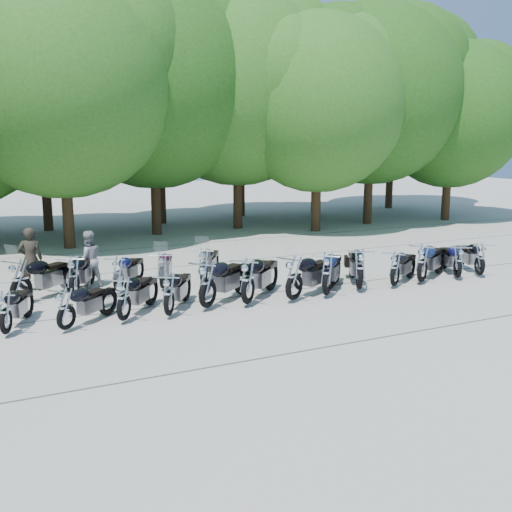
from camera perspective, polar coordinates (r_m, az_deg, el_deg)
name	(u,v)px	position (r m, az deg, el deg)	size (l,w,h in m)	color
ground	(281,308)	(15.47, 2.40, -4.98)	(90.00, 90.00, 0.00)	gray
tree_3	(60,83)	(24.67, -18.17, 15.34)	(8.70, 8.70, 10.67)	#3A2614
tree_4	(152,83)	(27.36, -9.87, 15.92)	(9.13, 9.13, 11.20)	#3A2614
tree_5	(237,88)	(28.85, -1.82, 15.70)	(9.04, 9.04, 11.10)	#3A2614
tree_6	(318,104)	(28.04, 5.92, 14.22)	(8.00, 8.00, 9.82)	#3A2614
tree_7	(372,94)	(30.90, 10.96, 14.87)	(8.79, 8.79, 10.79)	#3A2614
tree_8	(451,115)	(33.36, 18.09, 12.66)	(7.53, 7.53, 9.25)	#3A2614
tree_11	(41,111)	(29.74, -19.81, 12.84)	(7.56, 7.56, 9.28)	#3A2614
tree_12	(159,109)	(30.89, -9.25, 13.69)	(7.88, 7.88, 9.67)	#3A2614
tree_13	(240,105)	(33.55, -1.49, 14.15)	(8.31, 8.31, 10.20)	#3A2614
tree_14	(317,110)	(34.16, 5.79, 13.69)	(8.02, 8.02, 9.84)	#3A2614
tree_15	(393,92)	(38.37, 12.95, 14.99)	(9.67, 9.67, 11.86)	#3A2614
motorcycle_1	(5,311)	(14.25, -22.79, -4.88)	(0.62, 2.03, 1.15)	black
motorcycle_2	(66,308)	(14.10, -17.67, -4.70)	(0.62, 2.03, 1.15)	black
motorcycle_3	(124,297)	(14.42, -12.51, -3.86)	(0.67, 2.21, 1.25)	black
motorcycle_4	(169,293)	(14.62, -8.30, -3.53)	(0.66, 2.18, 1.23)	black
motorcycle_5	(208,283)	(15.12, -4.64, -2.55)	(0.78, 2.56, 1.44)	black
motorcycle_6	(248,279)	(15.42, -0.78, -2.25)	(0.78, 2.55, 1.44)	black
motorcycle_7	(294,277)	(15.84, 3.66, -1.96)	(0.76, 2.50, 1.41)	black
motorcycle_8	(327,273)	(16.41, 6.78, -1.58)	(0.75, 2.47, 1.40)	#0D173B
motorcycle_9	(360,268)	(17.16, 9.83, -1.11)	(0.75, 2.46, 1.39)	black
motorcycle_10	(395,267)	(17.80, 13.13, -1.07)	(0.66, 2.17, 1.23)	black
motorcycle_11	(423,262)	(18.47, 15.59, -0.52)	(0.74, 2.43, 1.37)	#0E1C3E
motorcycle_12	(458,260)	(19.38, 18.69, -0.40)	(0.66, 2.15, 1.22)	#0E0E3E
motorcycle_13	(480,258)	(20.00, 20.57, -0.18)	(0.66, 2.16, 1.22)	black
motorcycle_14	(20,280)	(16.69, -21.52, -2.11)	(0.74, 2.44, 1.38)	black
motorcycle_15	(74,275)	(16.73, -16.96, -1.79)	(0.74, 2.43, 1.37)	black
motorcycle_16	(118,273)	(17.22, -12.98, -1.56)	(0.63, 2.08, 1.18)	#0C0D36
motorcycle_17	(162,269)	(17.32, -8.92, -1.25)	(0.66, 2.17, 1.22)	#31061E
motorcycle_18	(204,265)	(17.67, -5.00, -0.83)	(0.69, 2.26, 1.28)	black
rider_0	(30,259)	(18.16, -20.69, -0.29)	(0.67, 0.44, 1.84)	#2B251C
rider_1	(88,259)	(18.05, -15.69, -0.30)	(0.81, 0.63, 1.67)	#9C9C9F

